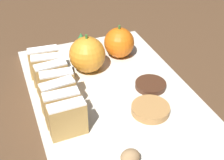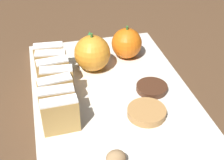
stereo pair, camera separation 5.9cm
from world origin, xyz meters
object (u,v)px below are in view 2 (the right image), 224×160
(orange_far, at_px, (127,43))
(walnut, at_px, (116,158))
(chocolate_cookie, at_px, (152,88))
(orange_near, at_px, (92,53))

(orange_far, distance_m, walnut, 0.31)
(walnut, xyz_separation_m, chocolate_cookie, (0.11, 0.16, -0.01))
(orange_near, xyz_separation_m, orange_far, (0.08, 0.03, -0.00))
(walnut, height_order, chocolate_cookie, walnut)
(orange_near, distance_m, chocolate_cookie, 0.15)
(orange_near, relative_size, orange_far, 1.11)
(chocolate_cookie, bearing_deg, orange_far, 95.54)
(chocolate_cookie, bearing_deg, walnut, -125.88)
(walnut, bearing_deg, chocolate_cookie, 54.12)
(orange_near, bearing_deg, orange_far, 20.04)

